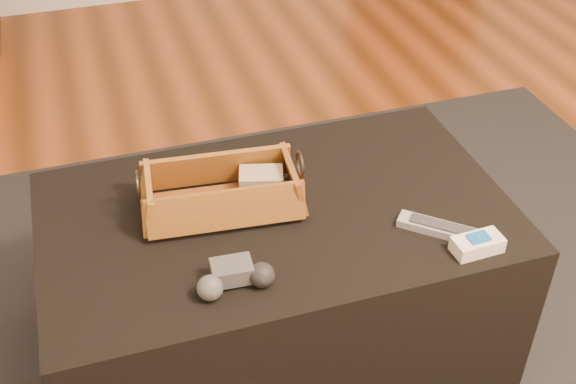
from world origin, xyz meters
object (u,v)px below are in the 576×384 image
object	(u,v)px
ottoman	(277,281)
silver_remote	(442,229)
cream_gadget	(477,244)
tv_remote	(215,205)
game_controller	(235,277)
wicker_basket	(222,193)

from	to	relation	value
ottoman	silver_remote	size ratio (longest dim) A/B	6.10
cream_gadget	silver_remote	bearing A→B (deg)	119.73
ottoman	cream_gadget	world-z (taller)	cream_gadget
tv_remote	game_controller	size ratio (longest dim) A/B	1.19
game_controller	cream_gadget	xyz separation A→B (m)	(0.48, -0.05, -0.01)
ottoman	tv_remote	distance (m)	0.27
wicker_basket	tv_remote	bearing A→B (deg)	-148.45
wicker_basket	silver_remote	xyz separation A→B (m)	(0.41, -0.21, -0.03)
ottoman	silver_remote	distance (m)	0.41
game_controller	tv_remote	bearing A→B (deg)	86.19
wicker_basket	game_controller	distance (m)	0.24
game_controller	silver_remote	bearing A→B (deg)	3.13
wicker_basket	cream_gadget	world-z (taller)	wicker_basket
silver_remote	cream_gadget	bearing A→B (deg)	-60.27
tv_remote	cream_gadget	xyz separation A→B (m)	(0.47, -0.27, -0.00)
wicker_basket	silver_remote	bearing A→B (deg)	-27.54
tv_remote	ottoman	bearing A→B (deg)	-14.80
cream_gadget	wicker_basket	bearing A→B (deg)	147.70
ottoman	wicker_basket	world-z (taller)	wicker_basket
tv_remote	game_controller	xyz separation A→B (m)	(-0.02, -0.23, 0.00)
ottoman	tv_remote	size ratio (longest dim) A/B	5.57
wicker_basket	cream_gadget	xyz separation A→B (m)	(0.45, -0.29, -0.02)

